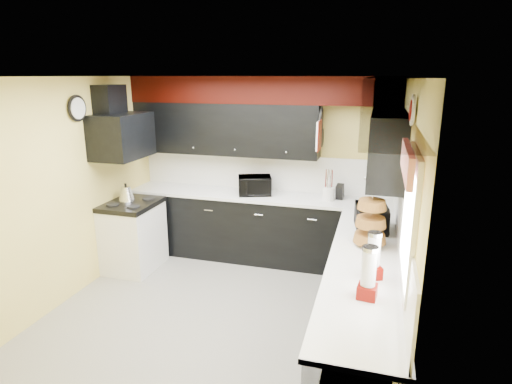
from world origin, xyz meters
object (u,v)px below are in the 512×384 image
toaster_oven (255,185)px  utensil_crock (328,194)px  microwave (372,218)px  kettle (126,194)px  knife_block (340,192)px

toaster_oven → utensil_crock: size_ratio=2.53×
toaster_oven → microwave: (1.56, -0.98, 0.00)m
utensil_crock → toaster_oven: bearing=-179.5°
microwave → kettle: bearing=75.4°
toaster_oven → kettle: 1.70m
toaster_oven → kettle: bearing=-175.8°
toaster_oven → utensil_crock: toaster_oven is taller
toaster_oven → microwave: microwave is taller
utensil_crock → knife_block: size_ratio=0.88×
kettle → utensil_crock: bearing=15.0°
knife_block → kettle: size_ratio=0.96×
toaster_oven → microwave: size_ratio=0.94×
knife_block → kettle: knife_block is taller
toaster_oven → microwave: 1.85m
knife_block → kettle: bearing=-156.9°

